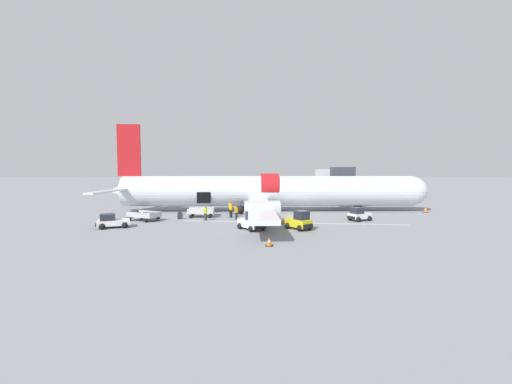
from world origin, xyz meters
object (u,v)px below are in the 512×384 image
(ground_crew_loader_a, at_px, (205,213))
(ground_crew_loader_b, at_px, (231,209))
(baggage_cart_loading, at_px, (202,213))
(baggage_tug_rear, at_px, (359,215))
(baggage_tug_spare, at_px, (252,222))
(baggage_tug_lead, at_px, (112,221))
(ground_crew_supervisor, at_px, (230,208))
(baggage_cart_queued, at_px, (145,216))
(ground_crew_driver, at_px, (236,212))
(baggage_tug_mid, at_px, (299,222))
(suitcase_on_tarmac_upright, at_px, (180,216))
(airplane, at_px, (266,192))

(ground_crew_loader_a, height_order, ground_crew_loader_b, ground_crew_loader_b)
(baggage_cart_loading, bearing_deg, baggage_tug_rear, -9.89)
(baggage_tug_spare, bearing_deg, baggage_tug_lead, 174.07)
(baggage_tug_lead, bearing_deg, ground_crew_supervisor, 40.71)
(baggage_tug_lead, relative_size, baggage_cart_queued, 0.78)
(baggage_cart_loading, distance_m, ground_crew_supervisor, 3.89)
(ground_crew_driver, relative_size, ground_crew_supervisor, 0.98)
(baggage_tug_mid, bearing_deg, baggage_cart_loading, 141.66)
(ground_crew_supervisor, height_order, suitcase_on_tarmac_upright, ground_crew_supervisor)
(ground_crew_driver, bearing_deg, suitcase_on_tarmac_upright, 176.59)
(baggage_tug_mid, xyz_separation_m, baggage_cart_queued, (-15.64, 5.43, -0.22))
(airplane, bearing_deg, suitcase_on_tarmac_upright, -145.94)
(baggage_cart_loading, bearing_deg, baggage_tug_spare, -54.41)
(baggage_tug_rear, height_order, baggage_cart_loading, baggage_tug_rear)
(ground_crew_loader_a, bearing_deg, ground_crew_loader_b, 41.77)
(baggage_tug_spare, distance_m, ground_crew_supervisor, 10.65)
(baggage_tug_lead, distance_m, baggage_tug_spare, 13.11)
(baggage_tug_mid, distance_m, baggage_tug_rear, 8.66)
(baggage_tug_rear, distance_m, ground_crew_loader_b, 14.00)
(baggage_tug_mid, relative_size, ground_crew_loader_a, 1.70)
(baggage_cart_loading, bearing_deg, airplane, 34.00)
(baggage_tug_lead, height_order, ground_crew_driver, ground_crew_driver)
(airplane, xyz_separation_m, ground_crew_loader_b, (-4.21, -5.46, -1.60))
(baggage_tug_mid, relative_size, baggage_tug_spare, 0.90)
(airplane, distance_m, baggage_tug_spare, 13.38)
(baggage_tug_mid, bearing_deg, baggage_tug_spare, -178.39)
(airplane, relative_size, baggage_tug_mid, 15.62)
(baggage_cart_queued, bearing_deg, suitcase_on_tarmac_upright, 15.82)
(ground_crew_loader_a, bearing_deg, ground_crew_supervisor, 64.89)
(airplane, height_order, baggage_tug_spare, airplane)
(baggage_cart_loading, height_order, ground_crew_driver, ground_crew_driver)
(airplane, bearing_deg, baggage_tug_lead, -141.66)
(baggage_tug_spare, xyz_separation_m, baggage_cart_loading, (-5.74, 8.01, -0.19))
(baggage_tug_lead, bearing_deg, baggage_cart_queued, 68.53)
(baggage_tug_spare, bearing_deg, ground_crew_driver, 105.25)
(suitcase_on_tarmac_upright, bearing_deg, baggage_cart_loading, 34.30)
(baggage_tug_mid, xyz_separation_m, ground_crew_supervisor, (-6.86, 10.20, 0.12))
(ground_crew_loader_a, height_order, suitcase_on_tarmac_upright, ground_crew_loader_a)
(baggage_tug_rear, xyz_separation_m, baggage_cart_loading, (-17.11, 2.98, -0.08))
(airplane, relative_size, ground_crew_loader_a, 26.62)
(ground_crew_supervisor, bearing_deg, baggage_tug_spare, -75.78)
(ground_crew_loader_b, xyz_separation_m, ground_crew_driver, (0.69, -1.50, -0.17))
(baggage_tug_mid, distance_m, baggage_tug_spare, 4.25)
(ground_crew_supervisor, bearing_deg, suitcase_on_tarmac_upright, -144.39)
(baggage_tug_lead, relative_size, suitcase_on_tarmac_upright, 4.13)
(airplane, bearing_deg, baggage_tug_spare, -97.99)
(baggage_tug_rear, bearing_deg, ground_crew_supervisor, 159.28)
(ground_crew_loader_a, distance_m, ground_crew_supervisor, 5.47)
(baggage_cart_queued, xyz_separation_m, ground_crew_driver, (9.71, 0.62, 0.33))
(airplane, relative_size, ground_crew_loader_b, 22.49)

